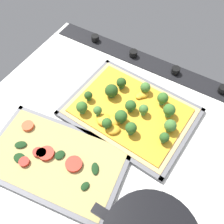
% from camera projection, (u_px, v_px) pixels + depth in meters
% --- Properties ---
extents(ground_plane, '(0.79, 0.68, 0.03)m').
position_uv_depth(ground_plane, '(107.00, 134.00, 0.74)').
color(ground_plane, silver).
extents(stove_control_panel, '(0.76, 0.07, 0.03)m').
position_uv_depth(stove_control_panel, '(154.00, 64.00, 0.88)').
color(stove_control_panel, black).
rests_on(stove_control_panel, ground_plane).
extents(baking_tray_front, '(0.38, 0.30, 0.01)m').
position_uv_depth(baking_tray_front, '(130.00, 113.00, 0.76)').
color(baking_tray_front, slate).
rests_on(baking_tray_front, ground_plane).
extents(broccoli_pizza, '(0.36, 0.27, 0.06)m').
position_uv_depth(broccoli_pizza, '(130.00, 110.00, 0.75)').
color(broccoli_pizza, tan).
rests_on(broccoli_pizza, baking_tray_front).
extents(baking_tray_back, '(0.39, 0.27, 0.01)m').
position_uv_depth(baking_tray_back, '(55.00, 161.00, 0.68)').
color(baking_tray_back, slate).
rests_on(baking_tray_back, ground_plane).
extents(veggie_pizza_back, '(0.37, 0.24, 0.02)m').
position_uv_depth(veggie_pizza_back, '(54.00, 159.00, 0.67)').
color(veggie_pizza_back, tan).
rests_on(veggie_pizza_back, baking_tray_back).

